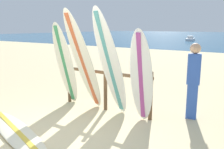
{
  "coord_description": "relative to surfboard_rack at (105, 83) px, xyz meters",
  "views": [
    {
      "loc": [
        3.19,
        -2.61,
        2.06
      ],
      "look_at": [
        -0.07,
        2.42,
        0.85
      ],
      "focal_mm": 38.29,
      "sensor_mm": 36.0,
      "label": 1
    }
  ],
  "objects": [
    {
      "name": "surfboard_lying_on_sand",
      "position": [
        -0.67,
        -2.1,
        -0.66
      ],
      "size": [
        2.86,
        1.38,
        0.08
      ],
      "color": "beige",
      "rests_on": "ground"
    },
    {
      "name": "small_boat_offshore",
      "position": [
        -6.37,
        31.22,
        -0.44
      ],
      "size": [
        1.38,
        2.63,
        0.71
      ],
      "color": "silver",
      "rests_on": "ocean_water"
    },
    {
      "name": "surfboard_leaning_left",
      "position": [
        -0.33,
        -0.42,
        0.53
      ],
      "size": [
        0.63,
        1.15,
        2.46
      ],
      "color": "white",
      "rests_on": "ground"
    },
    {
      "name": "surfboard_leaning_center_left",
      "position": [
        0.41,
        -0.39,
        0.54
      ],
      "size": [
        0.69,
        1.06,
        2.48
      ],
      "color": "white",
      "rests_on": "ground"
    },
    {
      "name": "ground_plane",
      "position": [
        0.07,
        -2.12,
        -0.7
      ],
      "size": [
        120.0,
        120.0,
        0.0
      ],
      "primitive_type": "plane",
      "color": "beige"
    },
    {
      "name": "surfboard_leaning_far_left",
      "position": [
        -1.07,
        -0.27,
        0.39
      ],
      "size": [
        0.56,
        0.78,
        2.18
      ],
      "color": "white",
      "rests_on": "ground"
    },
    {
      "name": "surfboard_leaning_center",
      "position": [
        1.12,
        -0.29,
        0.32
      ],
      "size": [
        0.54,
        0.55,
        2.04
      ],
      "color": "white",
      "rests_on": "ground"
    },
    {
      "name": "surfboard_rack",
      "position": [
        0.0,
        0.0,
        0.0
      ],
      "size": [
        2.53,
        0.09,
        1.1
      ],
      "color": "brown",
      "rests_on": "ground"
    },
    {
      "name": "beachgoer_standing",
      "position": [
        1.97,
        0.59,
        0.24
      ],
      "size": [
        0.3,
        0.23,
        1.71
      ],
      "color": "#3359B2",
      "rests_on": "ground"
    }
  ]
}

